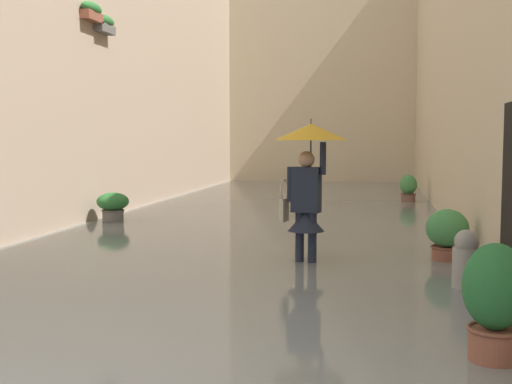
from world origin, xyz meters
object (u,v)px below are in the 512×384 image
at_px(person_wading, 308,166).
at_px(potted_plant_far_left, 447,235).
at_px(potted_plant_mid_right, 113,207).
at_px(mooring_bollard, 466,265).
at_px(potted_plant_mid_left, 495,304).
at_px(potted_plant_near_left, 408,189).

relative_size(person_wading, potted_plant_far_left, 2.48).
relative_size(potted_plant_mid_right, mooring_bollard, 0.91).
relative_size(person_wading, potted_plant_mid_left, 2.01).
relative_size(potted_plant_far_left, potted_plant_near_left, 1.01).
height_order(potted_plant_far_left, mooring_bollard, potted_plant_far_left).
height_order(potted_plant_mid_left, mooring_bollard, potted_plant_mid_left).
height_order(potted_plant_mid_left, potted_plant_near_left, potted_plant_mid_left).
xyz_separation_m(person_wading, potted_plant_mid_left, (-1.82, 3.67, -0.88)).
distance_m(potted_plant_mid_right, potted_plant_near_left, 8.20).
distance_m(potted_plant_mid_left, mooring_bollard, 2.50).
bearing_deg(potted_plant_near_left, mooring_bollard, 90.99).
height_order(person_wading, potted_plant_mid_right, person_wading).
bearing_deg(mooring_bollard, potted_plant_mid_left, 87.46).
xyz_separation_m(potted_plant_mid_right, potted_plant_far_left, (-6.24, 3.04, 0.05)).
relative_size(potted_plant_mid_right, potted_plant_near_left, 0.87).
bearing_deg(person_wading, potted_plant_far_left, -164.28).
height_order(potted_plant_far_left, potted_plant_mid_left, potted_plant_mid_left).
relative_size(potted_plant_near_left, mooring_bollard, 1.04).
bearing_deg(mooring_bollard, potted_plant_far_left, -88.84).
bearing_deg(person_wading, potted_plant_mid_left, 116.31).
relative_size(potted_plant_mid_left, mooring_bollard, 1.30).
relative_size(potted_plant_mid_left, potted_plant_near_left, 1.25).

